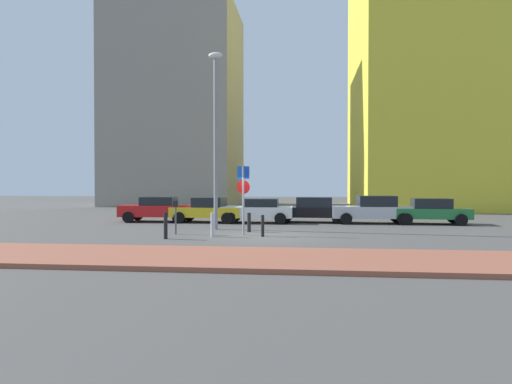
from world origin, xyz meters
TOP-DOWN VIEW (x-y plane):
  - ground_plane at (0.00, 0.00)m, footprint 120.00×120.00m
  - sidewalk_brick at (0.00, -6.28)m, footprint 40.00×3.84m
  - parked_car_red at (-6.92, 6.62)m, footprint 4.32×2.25m
  - parked_car_yellow at (-3.85, 6.50)m, footprint 4.18×2.24m
  - parked_car_white at (-0.93, 6.53)m, footprint 4.06×2.10m
  - parked_car_black at (2.18, 7.19)m, footprint 4.37×2.06m
  - parked_car_silver at (5.55, 6.86)m, footprint 4.54×2.11m
  - parked_car_green at (8.66, 6.77)m, footprint 4.18×2.15m
  - parking_sign_post at (-0.88, 0.26)m, footprint 0.59×0.17m
  - parking_meter at (-3.89, 0.21)m, footprint 0.18×0.14m
  - street_lamp at (-2.58, 2.57)m, footprint 0.70×0.36m
  - traffic_bollard_near at (-0.81, 1.58)m, footprint 0.17×0.17m
  - traffic_bollard_mid at (0.01, -0.25)m, footprint 0.14×0.14m
  - traffic_bollard_far at (-2.08, -0.52)m, footprint 0.16×0.16m
  - traffic_bollard_edge at (-3.81, -1.49)m, footprint 0.16×0.16m
  - building_colorful_midrise at (13.65, 25.56)m, footprint 14.28×17.98m
  - building_under_construction at (-12.06, 27.75)m, footprint 12.97×10.79m

SIDE VIEW (x-z plane):
  - ground_plane at x=0.00m, z-range 0.00..0.00m
  - sidewalk_brick at x=0.00m, z-range 0.00..0.14m
  - traffic_bollard_near at x=-0.81m, z-range 0.00..0.89m
  - traffic_bollard_mid at x=0.01m, z-range 0.00..0.92m
  - traffic_bollard_far at x=-2.08m, z-range 0.00..1.02m
  - traffic_bollard_edge at x=-3.81m, z-range 0.00..1.08m
  - parked_car_yellow at x=-3.85m, z-range 0.01..1.46m
  - parked_car_white at x=-0.93m, z-range 0.04..1.43m
  - parked_car_green at x=8.66m, z-range 0.03..1.46m
  - parked_car_black at x=2.18m, z-range 0.02..1.48m
  - parked_car_red at x=-6.92m, z-range 0.03..1.49m
  - parked_car_silver at x=5.55m, z-range 0.01..1.57m
  - parking_meter at x=-3.89m, z-range 0.22..1.71m
  - parking_sign_post at x=-0.88m, z-range 0.39..3.41m
  - street_lamp at x=-2.58m, z-range 0.65..9.29m
  - building_under_construction at x=-12.06m, z-range 0.00..20.76m
  - building_colorful_midrise at x=13.65m, z-range 0.00..27.72m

